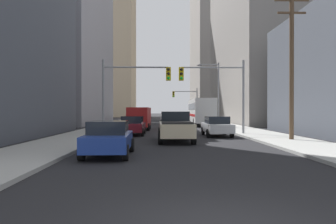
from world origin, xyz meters
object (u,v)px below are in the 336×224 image
object	(u,v)px
sedan_maroon	(133,125)
city_bus	(201,111)
cargo_van_red	(139,117)
sedan_blue	(109,138)
sedan_black	(168,118)
sedan_silver	(217,126)
traffic_signal_near_right	(215,84)
traffic_signal_far_right	(186,99)
pickup_truck_beige	(175,127)
sedan_white	(166,117)
traffic_signal_near_left	(133,83)

from	to	relation	value
sedan_maroon	city_bus	bearing A→B (deg)	65.20
cargo_van_red	sedan_blue	bearing A→B (deg)	-90.34
city_bus	sedan_black	distance (m)	8.75
cargo_van_red	sedan_silver	size ratio (longest dim) A/B	1.24
sedan_maroon	traffic_signal_near_right	size ratio (longest dim) A/B	0.71
sedan_black	sedan_maroon	bearing A→B (deg)	-98.06
traffic_signal_near_right	traffic_signal_far_right	xyz separation A→B (m)	(0.33, 32.25, -0.03)
sedan_blue	sedan_maroon	bearing A→B (deg)	89.92
pickup_truck_beige	traffic_signal_near_right	bearing A→B (deg)	56.05
pickup_truck_beige	sedan_white	xyz separation A→B (m)	(0.03, 37.46, -0.16)
pickup_truck_beige	cargo_van_red	xyz separation A→B (m)	(-3.09, 12.18, 0.35)
cargo_van_red	sedan_white	world-z (taller)	cargo_van_red
sedan_maroon	traffic_signal_near_left	world-z (taller)	traffic_signal_near_left
city_bus	sedan_white	distance (m)	16.58
sedan_black	traffic_signal_near_right	distance (m)	24.51
city_bus	cargo_van_red	size ratio (longest dim) A/B	2.19
traffic_signal_near_left	pickup_truck_beige	bearing A→B (deg)	-58.33
pickup_truck_beige	sedan_blue	distance (m)	7.23
pickup_truck_beige	traffic_signal_near_right	size ratio (longest dim) A/B	0.90
sedan_maroon	sedan_white	distance (m)	32.45
sedan_maroon	traffic_signal_near_left	size ratio (longest dim) A/B	0.71
city_bus	traffic_signal_far_right	xyz separation A→B (m)	(-0.64, 15.78, 2.15)
sedan_maroon	traffic_signal_near_left	distance (m)	3.35
sedan_silver	sedan_maroon	distance (m)	6.65
cargo_van_red	traffic_signal_far_right	world-z (taller)	traffic_signal_far_right
city_bus	traffic_signal_far_right	size ratio (longest dim) A/B	1.92
sedan_black	traffic_signal_near_left	world-z (taller)	traffic_signal_near_left
pickup_truck_beige	sedan_blue	xyz separation A→B (m)	(-3.20, -6.49, -0.16)
city_bus	traffic_signal_far_right	distance (m)	15.94
pickup_truck_beige	sedan_black	distance (m)	29.11
sedan_blue	sedan_white	size ratio (longest dim) A/B	1.00
city_bus	sedan_silver	xyz separation A→B (m)	(-1.01, -17.54, -1.16)
city_bus	sedan_maroon	xyz separation A→B (m)	(-7.55, -16.33, -1.16)
cargo_van_red	sedan_black	bearing A→B (deg)	78.99
city_bus	pickup_truck_beige	size ratio (longest dim) A/B	2.13
sedan_maroon	traffic_signal_far_right	size ratio (longest dim) A/B	0.71
city_bus	pickup_truck_beige	xyz separation A→B (m)	(-4.36, -21.50, -1.00)
sedan_blue	traffic_signal_far_right	size ratio (longest dim) A/B	0.71
sedan_white	city_bus	bearing A→B (deg)	-74.80
traffic_signal_far_right	sedan_blue	bearing A→B (deg)	-98.98
sedan_black	cargo_van_red	bearing A→B (deg)	-101.01
sedan_blue	sedan_silver	bearing A→B (deg)	57.90
city_bus	sedan_blue	world-z (taller)	city_bus
sedan_maroon	traffic_signal_near_right	bearing A→B (deg)	-1.21
sedan_blue	sedan_white	bearing A→B (deg)	85.81
cargo_van_red	traffic_signal_near_left	distance (m)	7.69
sedan_blue	traffic_signal_near_left	distance (m)	11.99
sedan_black	sedan_white	size ratio (longest dim) A/B	0.99
city_bus	traffic_signal_near_left	size ratio (longest dim) A/B	1.92
cargo_van_red	sedan_maroon	world-z (taller)	cargo_van_red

